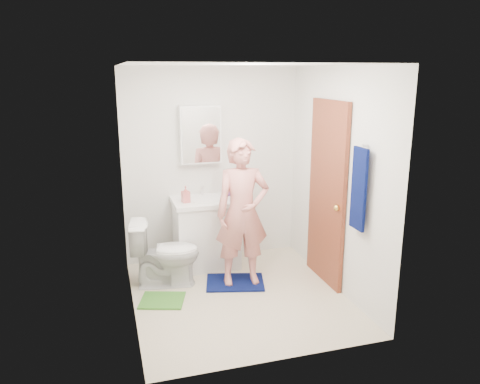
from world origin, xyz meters
name	(u,v)px	position (x,y,z in m)	size (l,w,h in m)	color
floor	(239,297)	(0.00, 0.00, -0.01)	(2.20, 2.40, 0.02)	beige
ceiling	(239,64)	(0.00, 0.00, 2.41)	(2.20, 2.40, 0.02)	white
wall_back	(212,165)	(0.00, 1.21, 1.20)	(2.20, 0.02, 2.40)	silver
wall_front	(283,224)	(0.00, -1.21, 1.20)	(2.20, 0.02, 2.40)	silver
wall_left	(126,196)	(-1.11, 0.00, 1.20)	(0.02, 2.40, 2.40)	silver
wall_right	(338,181)	(1.11, 0.00, 1.20)	(0.02, 2.40, 2.40)	silver
vanity_cabinet	(206,235)	(-0.15, 0.91, 0.40)	(0.75, 0.55, 0.80)	white
countertop	(206,201)	(-0.15, 0.91, 0.83)	(0.79, 0.59, 0.05)	white
sink_basin	(205,200)	(-0.15, 0.91, 0.84)	(0.40, 0.40, 0.03)	white
faucet	(202,191)	(-0.15, 1.09, 0.91)	(0.03, 0.03, 0.12)	silver
medicine_cabinet	(200,135)	(-0.15, 1.14, 1.60)	(0.50, 0.12, 0.70)	white
mirror_panel	(201,135)	(-0.15, 1.08, 1.60)	(0.46, 0.01, 0.66)	white
door	(327,193)	(1.07, 0.15, 1.02)	(0.05, 0.80, 2.05)	brown
door_knob	(337,208)	(1.03, -0.17, 0.95)	(0.07, 0.07, 0.07)	gold
towel	(359,189)	(1.03, -0.57, 1.25)	(0.03, 0.24, 0.80)	#071149
towel_hook	(366,145)	(1.07, -0.57, 1.67)	(0.02, 0.02, 0.06)	silver
toilet	(165,253)	(-0.70, 0.51, 0.38)	(0.42, 0.74, 0.76)	white
bath_mat	(235,282)	(0.05, 0.31, 0.01)	(0.64, 0.46, 0.02)	#071149
green_rug	(162,300)	(-0.80, 0.11, 0.01)	(0.45, 0.38, 0.02)	#42872D
soap_dispenser	(186,194)	(-0.40, 0.85, 0.95)	(0.09, 0.09, 0.20)	#D66563
toothbrush_cup	(228,192)	(0.15, 1.01, 0.90)	(0.12, 0.12, 0.09)	#934394
man	(242,213)	(0.13, 0.29, 0.84)	(0.60, 0.39, 1.63)	tan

